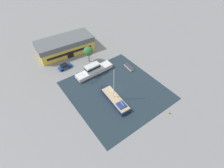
{
  "coord_description": "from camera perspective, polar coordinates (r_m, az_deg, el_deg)",
  "views": [
    {
      "loc": [
        -22.45,
        -28.27,
        37.79
      ],
      "look_at": [
        0.0,
        2.06,
        1.0
      ],
      "focal_mm": 28.0,
      "sensor_mm": 36.0,
      "label": 1
    }
  ],
  "objects": [
    {
      "name": "small_dinghy",
      "position": [
        60.21,
        5.54,
        5.54
      ],
      "size": [
        1.74,
        4.39,
        0.6
      ],
      "rotation": [
        0.0,
        0.0,
        6.19
      ],
      "color": "white",
      "rests_on": "water_canal"
    },
    {
      "name": "warehouse_building",
      "position": [
        68.77,
        -15.02,
        12.06
      ],
      "size": [
        21.13,
        10.7,
        5.39
      ],
      "rotation": [
        0.0,
        0.0,
        -0.08
      ],
      "color": "gold",
      "rests_on": "ground"
    },
    {
      "name": "parked_car",
      "position": [
        61.51,
        -15.21,
        5.58
      ],
      "size": [
        4.63,
        2.06,
        1.68
      ],
      "rotation": [
        0.0,
        0.0,
        4.79
      ],
      "color": "navy",
      "rests_on": "ground"
    },
    {
      "name": "ground_plane",
      "position": [
        52.26,
        1.35,
        -2.06
      ],
      "size": [
        440.0,
        440.0,
        0.0
      ],
      "primitive_type": "plane",
      "color": "gray"
    },
    {
      "name": "quay_tree_near_building",
      "position": [
        60.94,
        -7.76,
        10.55
      ],
      "size": [
        3.26,
        3.26,
        5.99
      ],
      "color": "brown",
      "rests_on": "ground"
    },
    {
      "name": "sailboat_moored",
      "position": [
        48.92,
        0.97,
        -5.05
      ],
      "size": [
        3.67,
        11.85,
        10.89
      ],
      "rotation": [
        0.0,
        0.0,
        -0.06
      ],
      "color": "#19234C",
      "rests_on": "water_canal"
    },
    {
      "name": "mooring_bollard",
      "position": [
        48.77,
        18.2,
        -8.92
      ],
      "size": [
        0.32,
        0.32,
        0.78
      ],
      "color": "olive",
      "rests_on": "ground"
    },
    {
      "name": "water_canal",
      "position": [
        52.25,
        1.35,
        -2.05
      ],
      "size": [
        26.05,
        27.52,
        0.01
      ],
      "primitive_type": "cube",
      "color": "#1E2D38",
      "rests_on": "ground"
    },
    {
      "name": "motor_cruiser",
      "position": [
        57.4,
        -5.97,
        4.51
      ],
      "size": [
        12.99,
        3.4,
        3.6
      ],
      "rotation": [
        0.0,
        0.0,
        1.59
      ],
      "color": "silver",
      "rests_on": "water_canal"
    }
  ]
}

